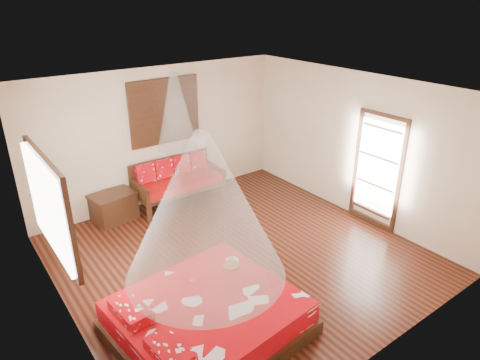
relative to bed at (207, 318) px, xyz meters
name	(u,v)px	position (x,y,z in m)	size (l,w,h in m)	color
room	(239,180)	(1.42, 1.22, 1.15)	(5.54, 5.54, 2.84)	black
bed	(207,318)	(0.00, 0.00, 0.00)	(2.41, 2.22, 0.65)	black
daybed	(177,180)	(1.56, 3.61, 0.27)	(1.83, 0.81, 0.95)	black
storage_chest	(114,207)	(0.20, 3.67, 0.03)	(0.91, 0.73, 0.56)	black
shutter_panel	(165,111)	(1.56, 3.94, 1.65)	(1.52, 0.06, 1.32)	black
window_left	(52,205)	(-1.29, 1.42, 1.45)	(0.10, 1.74, 1.34)	black
glazed_door	(377,171)	(4.13, 0.62, 0.82)	(0.08, 1.02, 2.16)	black
wine_tray	(231,263)	(0.71, 0.45, 0.30)	(0.24, 0.24, 0.19)	brown
mosquito_net_main	(204,208)	(0.02, 0.00, 1.60)	(1.93, 1.93, 1.80)	white
mosquito_net_daybed	(176,111)	(1.56, 3.47, 1.75)	(0.79, 0.79, 1.50)	white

